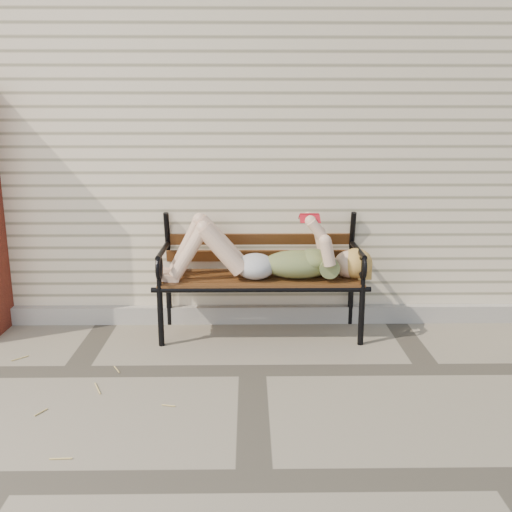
{
  "coord_description": "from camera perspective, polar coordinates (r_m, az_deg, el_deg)",
  "views": [
    {
      "loc": [
        -0.03,
        -3.7,
        1.73
      ],
      "look_at": [
        0.03,
        0.6,
        0.68
      ],
      "focal_mm": 40.0,
      "sensor_mm": 36.0,
      "label": 1
    }
  ],
  "objects": [
    {
      "name": "garden_bench",
      "position": [
        4.64,
        0.44,
        0.1
      ],
      "size": [
        1.76,
        0.7,
        1.14
      ],
      "color": "black",
      "rests_on": "ground"
    },
    {
      "name": "foundation_strip",
      "position": [
        4.95,
        -0.45,
        -5.84
      ],
      "size": [
        8.0,
        0.1,
        0.15
      ],
      "primitive_type": "cube",
      "color": "#AAA59A",
      "rests_on": "ground"
    },
    {
      "name": "reading_woman",
      "position": [
        4.49,
        0.66,
        0.15
      ],
      "size": [
        1.66,
        0.38,
        0.52
      ],
      "color": "#0A3349",
      "rests_on": "ground"
    },
    {
      "name": "ground",
      "position": [
        4.08,
        -0.36,
        -11.38
      ],
      "size": [
        80.0,
        80.0,
        0.0
      ],
      "primitive_type": "plane",
      "color": "gray",
      "rests_on": "ground"
    },
    {
      "name": "house_wall",
      "position": [
        6.7,
        -0.58,
        11.72
      ],
      "size": [
        8.0,
        4.0,
        3.0
      ],
      "primitive_type": "cube",
      "color": "beige",
      "rests_on": "ground"
    }
  ]
}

